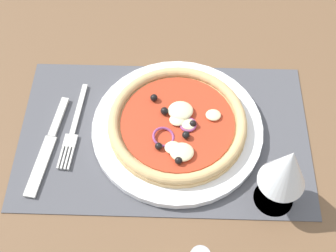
{
  "coord_description": "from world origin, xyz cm",
  "views": [
    {
      "loc": [
        -1.96,
        43.28,
        68.67
      ],
      "look_at": [
        -0.69,
        0.0,
        2.8
      ],
      "focal_mm": 49.21,
      "sensor_mm": 36.0,
      "label": 1
    }
  ],
  "objects_px": {
    "knife": "(48,146)",
    "fork": "(73,130)",
    "pizza": "(178,123)",
    "plate": "(177,128)",
    "wine_glass": "(287,169)"
  },
  "relations": [
    {
      "from": "knife",
      "to": "fork",
      "type": "bearing_deg",
      "value": 140.17
    },
    {
      "from": "pizza",
      "to": "fork",
      "type": "bearing_deg",
      "value": 1.33
    },
    {
      "from": "plate",
      "to": "pizza",
      "type": "height_order",
      "value": "pizza"
    },
    {
      "from": "knife",
      "to": "pizza",
      "type": "bearing_deg",
      "value": 108.36
    },
    {
      "from": "plate",
      "to": "knife",
      "type": "relative_size",
      "value": 1.49
    },
    {
      "from": "knife",
      "to": "plate",
      "type": "bearing_deg",
      "value": 108.55
    },
    {
      "from": "pizza",
      "to": "knife",
      "type": "bearing_deg",
      "value": 9.87
    },
    {
      "from": "plate",
      "to": "knife",
      "type": "xyz_separation_m",
      "value": [
        0.22,
        0.04,
        -0.0
      ]
    },
    {
      "from": "plate",
      "to": "wine_glass",
      "type": "relative_size",
      "value": 2.0
    },
    {
      "from": "plate",
      "to": "wine_glass",
      "type": "xyz_separation_m",
      "value": [
        -0.16,
        0.12,
        0.09
      ]
    },
    {
      "from": "plate",
      "to": "fork",
      "type": "relative_size",
      "value": 1.65
    },
    {
      "from": "wine_glass",
      "to": "pizza",
      "type": "bearing_deg",
      "value": -38.29
    },
    {
      "from": "fork",
      "to": "knife",
      "type": "xyz_separation_m",
      "value": [
        0.04,
        0.03,
        0.0
      ]
    },
    {
      "from": "pizza",
      "to": "plate",
      "type": "bearing_deg",
      "value": -74.16
    },
    {
      "from": "pizza",
      "to": "fork",
      "type": "xyz_separation_m",
      "value": [
        0.18,
        0.0,
        -0.02
      ]
    }
  ]
}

